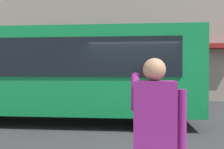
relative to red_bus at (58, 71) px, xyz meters
name	(u,v)px	position (x,y,z in m)	size (l,w,h in m)	color
ground_plane	(133,128)	(-2.51, 0.63, -1.68)	(60.00, 60.00, 0.00)	#2B2B2D
red_bus	(58,71)	(0.00, 0.00, 0.00)	(9.05, 2.54, 3.08)	#0F7238
pedestrian_photographer	(155,131)	(-2.73, 5.44, -0.54)	(0.53, 0.52, 1.70)	#1E2347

